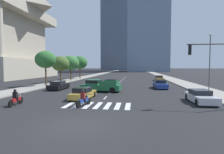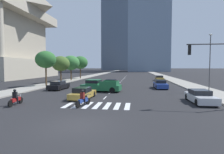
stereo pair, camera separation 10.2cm
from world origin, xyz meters
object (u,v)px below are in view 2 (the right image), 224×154
(sedan_red_1, at_px, (111,83))
(street_tree_second, at_px, (61,64))
(pickup_truck, at_px, (99,86))
(street_lamp_east, at_px, (210,58))
(motorcycle_trailing, at_px, (83,100))
(street_tree_nearest, at_px, (46,60))
(sedan_gold_0, at_px, (83,93))
(sedan_black_5, at_px, (59,86))
(motorcycle_lead, at_px, (16,99))
(street_tree_third, at_px, (71,63))
(traffic_signal_near, at_px, (221,60))
(street_tree_fourth, at_px, (80,63))
(sedan_silver_2, at_px, (200,97))
(sedan_blue_3, at_px, (160,85))
(sedan_gold_4, at_px, (159,78))

(sedan_red_1, height_order, street_tree_second, street_tree_second)
(pickup_truck, relative_size, street_lamp_east, 0.73)
(motorcycle_trailing, distance_m, street_tree_nearest, 19.14)
(sedan_gold_0, height_order, sedan_black_5, sedan_black_5)
(motorcycle_lead, relative_size, street_tree_third, 0.36)
(motorcycle_lead, height_order, traffic_signal_near, traffic_signal_near)
(sedan_gold_0, relative_size, street_tree_fourth, 0.68)
(sedan_silver_2, bearing_deg, motorcycle_lead, -79.84)
(sedan_red_1, distance_m, sedan_blue_3, 8.41)
(street_tree_second, bearing_deg, motorcycle_trailing, -62.09)
(street_tree_nearest, height_order, street_tree_third, street_tree_nearest)
(street_lamp_east, bearing_deg, traffic_signal_near, -106.41)
(sedan_gold_4, bearing_deg, traffic_signal_near, 3.44)
(sedan_silver_2, height_order, street_tree_third, street_tree_third)
(sedan_silver_2, bearing_deg, sedan_gold_0, -94.37)
(motorcycle_lead, xyz_separation_m, sedan_black_5, (-0.94, 11.25, 0.02))
(sedan_silver_2, bearing_deg, traffic_signal_near, 27.01)
(motorcycle_trailing, relative_size, traffic_signal_near, 0.37)
(sedan_silver_2, bearing_deg, street_tree_nearest, -119.46)
(motorcycle_trailing, height_order, street_tree_second, street_tree_second)
(motorcycle_lead, distance_m, sedan_silver_2, 17.34)
(motorcycle_lead, height_order, motorcycle_trailing, same)
(sedan_black_5, relative_size, street_tree_second, 0.77)
(sedan_silver_2, xyz_separation_m, sedan_blue_3, (-2.26, 11.36, 0.04))
(sedan_silver_2, relative_size, street_tree_fourth, 0.69)
(sedan_silver_2, bearing_deg, street_lamp_east, 153.23)
(traffic_signal_near, distance_m, street_lamp_east, 10.48)
(sedan_black_5, bearing_deg, traffic_signal_near, -115.40)
(sedan_black_5, xyz_separation_m, street_tree_fourth, (-4.16, 24.07, 4.09))
(sedan_silver_2, bearing_deg, street_tree_fourth, -146.43)
(sedan_gold_4, height_order, street_tree_third, street_tree_third)
(sedan_silver_2, height_order, street_tree_nearest, street_tree_nearest)
(motorcycle_trailing, height_order, sedan_silver_2, motorcycle_trailing)
(street_tree_fourth, bearing_deg, motorcycle_trailing, -72.10)
(sedan_blue_3, relative_size, sedan_gold_4, 1.04)
(sedan_silver_2, height_order, sedan_blue_3, sedan_blue_3)
(traffic_signal_near, height_order, street_tree_third, street_tree_third)
(street_lamp_east, relative_size, street_tree_second, 1.40)
(street_lamp_east, bearing_deg, sedan_blue_3, 152.97)
(sedan_blue_3, height_order, traffic_signal_near, traffic_signal_near)
(sedan_black_5, bearing_deg, sedan_red_1, -53.70)
(sedan_gold_4, bearing_deg, pickup_truck, -26.76)
(sedan_gold_0, xyz_separation_m, sedan_red_1, (1.44, 12.29, 0.00))
(sedan_gold_0, relative_size, street_lamp_east, 0.55)
(street_tree_third, bearing_deg, pickup_truck, -58.98)
(motorcycle_trailing, height_order, sedan_blue_3, motorcycle_trailing)
(street_tree_second, distance_m, street_tree_fourth, 13.63)
(motorcycle_lead, relative_size, sedan_silver_2, 0.50)
(sedan_red_1, bearing_deg, street_tree_third, 49.41)
(street_tree_nearest, bearing_deg, street_tree_fourth, 90.00)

